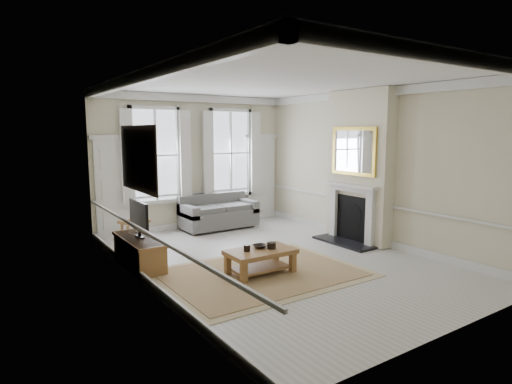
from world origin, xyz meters
TOP-DOWN VIEW (x-y plane):
  - floor at (0.00, 0.00)m, footprint 7.20×7.20m
  - ceiling at (0.00, 0.00)m, footprint 7.20×7.20m
  - back_wall at (0.00, 3.60)m, footprint 5.20×0.00m
  - left_wall at (-2.60, 0.00)m, footprint 0.00×7.20m
  - right_wall at (2.60, 0.00)m, footprint 0.00×7.20m
  - window_left at (-1.05, 3.55)m, footprint 1.26×0.20m
  - window_right at (1.05, 3.55)m, footprint 1.26×0.20m
  - door_left at (-2.05, 3.56)m, footprint 0.90×0.08m
  - door_right at (2.05, 3.56)m, footprint 0.90×0.08m
  - painting at (-2.56, 0.30)m, footprint 0.05×1.66m
  - chimney_breast at (2.43, 0.20)m, footprint 0.35×1.70m
  - hearth at (2.00, 0.20)m, footprint 0.55×1.50m
  - fireplace at (2.20, 0.20)m, footprint 0.21×1.45m
  - mirror at (2.21, 0.20)m, footprint 0.06×1.26m
  - sofa at (0.40, 3.11)m, footprint 1.91×0.93m
  - side_table at (-1.98, 2.46)m, footprint 0.65×0.65m
  - rug at (-0.72, -0.48)m, footprint 3.50×2.60m
  - coffee_table at (-0.72, -0.48)m, footprint 1.19×0.71m
  - ceramic_pot_a at (-0.97, -0.43)m, footprint 0.11×0.11m
  - ceramic_pot_b at (-0.52, -0.53)m, footprint 0.16×0.16m
  - bowl at (-0.67, -0.38)m, footprint 0.27×0.27m
  - tv_stand at (-2.34, 1.12)m, footprint 0.49×1.53m
  - tv at (-2.32, 1.12)m, footprint 0.08×0.90m

SIDE VIEW (x-z plane):
  - floor at x=0.00m, z-range 0.00..0.00m
  - rug at x=-0.72m, z-range 0.00..0.02m
  - hearth at x=2.00m, z-range 0.00..0.05m
  - tv_stand at x=-2.34m, z-range 0.00..0.55m
  - coffee_table at x=-0.72m, z-range 0.14..0.58m
  - sofa at x=0.40m, z-range -0.07..0.80m
  - bowl at x=-0.67m, z-range 0.44..0.50m
  - side_table at x=-1.98m, z-range 0.19..0.79m
  - ceramic_pot_b at x=-0.52m, z-range 0.44..0.55m
  - ceramic_pot_a at x=-0.97m, z-range 0.44..0.56m
  - fireplace at x=2.20m, z-range 0.07..1.40m
  - tv at x=-2.32m, z-range 0.60..1.28m
  - door_left at x=-2.05m, z-range 0.00..2.30m
  - door_right at x=2.05m, z-range 0.00..2.30m
  - back_wall at x=0.00m, z-range -0.90..4.30m
  - left_wall at x=-2.60m, z-range -1.90..5.30m
  - right_wall at x=2.60m, z-range -1.90..5.30m
  - chimney_breast at x=2.43m, z-range 0.01..3.39m
  - window_left at x=-1.05m, z-range 0.80..3.00m
  - window_right at x=1.05m, z-range 0.80..3.00m
  - painting at x=-2.56m, z-range 1.52..2.58m
  - mirror at x=2.21m, z-range 1.52..2.58m
  - ceiling at x=0.00m, z-range 3.40..3.40m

